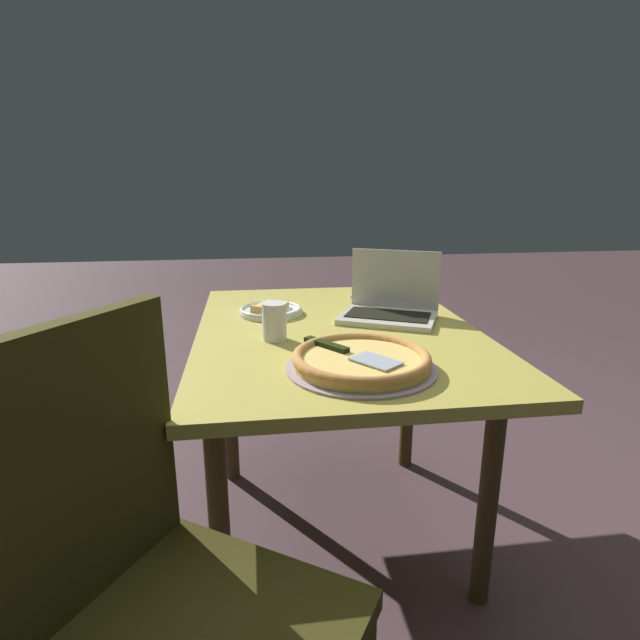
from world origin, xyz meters
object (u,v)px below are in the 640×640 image
table_knife (381,294)px  drink_cup (274,321)px  dining_table (337,355)px  chair_near (137,597)px  laptop (390,305)px  pizza_plate (271,310)px  pizza_tray (359,360)px

table_knife → drink_cup: 0.66m
dining_table → chair_near: 0.91m
dining_table → laptop: size_ratio=3.21×
laptop → dining_table: bearing=-64.5°
pizza_plate → chair_near: bearing=-14.1°
table_knife → chair_near: size_ratio=0.23×
table_knife → drink_cup: size_ratio=2.02×
pizza_plate → laptop: bearing=75.4°
pizza_tray → laptop: bearing=155.8°
pizza_plate → drink_cup: bearing=0.1°
table_knife → chair_near: 1.39m
chair_near → laptop: bearing=144.5°
drink_cup → chair_near: 0.78m
pizza_tray → chair_near: chair_near is taller
laptop → drink_cup: size_ratio=3.39×
pizza_plate → table_knife: 0.48m
pizza_tray → dining_table: bearing=179.1°
laptop → pizza_tray: laptop is taller
chair_near → pizza_tray: bearing=136.0°
pizza_tray → chair_near: 0.65m
laptop → table_knife: (-0.32, 0.05, -0.04)m
laptop → table_knife: 0.33m
laptop → drink_cup: 0.42m
pizza_tray → chair_near: bearing=-44.0°
dining_table → chair_near: (0.79, -0.44, -0.08)m
table_knife → drink_cup: (0.50, -0.43, 0.05)m
pizza_tray → table_knife: pizza_tray is taller
drink_cup → chair_near: bearing=-19.4°
laptop → pizza_plate: 0.39m
drink_cup → table_knife: bearing=139.1°
laptop → chair_near: size_ratio=0.38×
dining_table → drink_cup: (0.09, -0.19, 0.14)m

